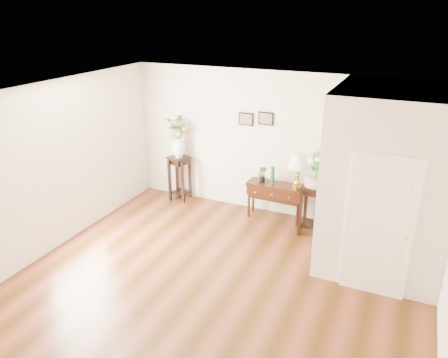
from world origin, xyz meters
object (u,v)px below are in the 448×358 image
Objects in this scene: table_lamp at (298,170)px; plant_stand_b at (314,209)px; plant_stand_a at (180,178)px; console_table at (275,201)px.

table_lamp is 0.72× the size of plant_stand_b.
plant_stand_a is 2.96m from plant_stand_b.
table_lamp is 0.70× the size of plant_stand_a.
plant_stand_a is (-2.13, 0.06, 0.11)m from console_table.
table_lamp is 2.62m from plant_stand_a.
table_lamp is at bearing 146.64° from plant_stand_b.
plant_stand_a reaches higher than plant_stand_b.
console_table is 1.16× the size of plant_stand_b.
console_table is 0.86m from plant_stand_b.
plant_stand_a is (-2.55, 0.06, -0.60)m from table_lamp.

